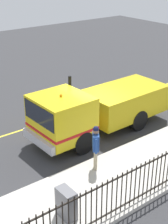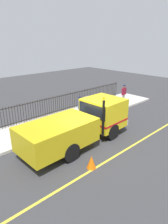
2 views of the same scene
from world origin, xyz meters
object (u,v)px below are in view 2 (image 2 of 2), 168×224
(traffic_cone, at_px, (91,162))
(work_truck, at_px, (84,122))
(utility_cabinet, at_px, (89,102))
(pedestrian_distant, at_px, (124,92))
(worker_standing, at_px, (80,106))

(traffic_cone, bearing_deg, work_truck, -35.67)
(traffic_cone, bearing_deg, utility_cabinet, -43.48)
(pedestrian_distant, xyz_separation_m, utility_cabinet, (1.19, 3.26, -0.56))
(work_truck, bearing_deg, utility_cabinet, 131.49)
(worker_standing, xyz_separation_m, pedestrian_distant, (0.26, -5.56, -0.02))
(work_truck, xyz_separation_m, worker_standing, (2.36, -1.80, -0.03))
(worker_standing, height_order, traffic_cone, worker_standing)
(work_truck, distance_m, utility_cabinet, 5.63)
(worker_standing, distance_m, utility_cabinet, 2.78)
(worker_standing, bearing_deg, traffic_cone, -1.03)
(pedestrian_distant, height_order, traffic_cone, pedestrian_distant)
(utility_cabinet, bearing_deg, pedestrian_distant, -110.00)
(worker_standing, height_order, pedestrian_distant, worker_standing)
(pedestrian_distant, xyz_separation_m, traffic_cone, (-4.74, 8.89, -0.88))
(worker_standing, height_order, utility_cabinet, worker_standing)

